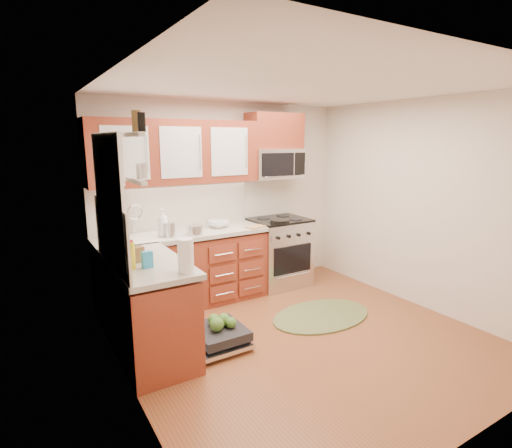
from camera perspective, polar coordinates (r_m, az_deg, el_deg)
floor at (r=4.35m, az=6.72°, el=-15.75°), size 3.50×3.50×0.00m
ceiling at (r=3.89m, az=7.66°, el=18.96°), size 3.50×3.50×0.00m
wall_back at (r=5.39m, az=-4.51°, el=3.71°), size 3.50×0.04×2.50m
wall_front at (r=2.83m, az=29.88°, el=-5.39°), size 3.50×0.04×2.50m
wall_left at (r=3.18m, az=-18.40°, el=-2.65°), size 0.04×3.50×2.50m
wall_right at (r=5.20m, az=22.45°, el=2.53°), size 0.04×3.50×2.50m
base_cabinet_back at (r=5.03m, az=-10.21°, el=-6.73°), size 2.05×0.60×0.85m
base_cabinet_left at (r=3.99m, az=-15.13°, el=-11.99°), size 0.60×1.25×0.85m
countertop_back at (r=4.89m, az=-10.37°, el=-1.48°), size 2.07×0.64×0.05m
countertop_left at (r=3.83m, az=-15.37°, el=-5.44°), size 0.64×1.27×0.05m
backsplash_back at (r=5.10m, az=-11.70°, el=2.57°), size 2.05×0.02×0.57m
backsplash_left at (r=3.69m, az=-20.03°, el=-1.43°), size 0.02×1.25×0.57m
upper_cabinets at (r=4.89m, az=-11.38°, el=10.03°), size 2.05×0.35×0.75m
cabinet_over_mw at (r=5.53m, az=2.64°, el=13.13°), size 0.76×0.35×0.47m
range at (r=5.63m, az=3.31°, el=-4.00°), size 0.76×0.64×0.95m
microwave at (r=5.52m, az=2.74°, el=8.62°), size 0.76×0.38×0.40m
sink at (r=4.74m, az=-16.16°, el=-3.43°), size 0.62×0.50×0.26m
dishwasher at (r=4.13m, az=-5.77°, el=-15.79°), size 0.70×0.60×0.20m
window at (r=3.61m, az=-20.33°, el=3.76°), size 0.03×1.05×1.05m
window_blind at (r=3.58m, az=-20.32°, el=9.02°), size 0.02×0.96×0.40m
shelf_upper at (r=2.75m, az=-17.16°, el=12.13°), size 0.04×0.40×0.03m
shelf_lower at (r=2.76m, az=-16.78°, el=5.91°), size 0.04×0.40×0.03m
rug at (r=4.83m, az=9.32°, el=-12.78°), size 1.44×1.14×0.02m
skillet at (r=5.22m, az=3.44°, el=0.37°), size 0.28×0.28×0.05m
stock_pot at (r=4.73m, az=-8.69°, el=-0.85°), size 0.24×0.24×0.11m
cutting_board at (r=5.07m, az=-0.03°, el=-0.40°), size 0.27×0.20×0.02m
canister at (r=4.62m, az=-12.15°, el=-0.90°), size 0.14×0.14×0.18m
paper_towel_roll at (r=3.38m, az=-10.01°, el=-4.49°), size 0.16×0.16×0.29m
mustard_bottle at (r=3.59m, az=-17.46°, el=-4.38°), size 0.09×0.09×0.24m
red_bottle at (r=3.61m, az=-17.58°, el=-4.17°), size 0.07×0.07×0.25m
wooden_box at (r=3.79m, az=-16.89°, el=-4.22°), size 0.16×0.13×0.14m
blue_carton at (r=3.60m, az=-15.28°, el=-4.93°), size 0.10×0.06×0.15m
bowl_a at (r=5.10m, az=-5.41°, el=-0.18°), size 0.28×0.28×0.06m
bowl_b at (r=5.15m, az=-5.49°, el=0.07°), size 0.31×0.31×0.08m
cup at (r=5.12m, az=-4.51°, el=0.11°), size 0.16×0.16×0.09m
soap_bottle_a at (r=4.68m, az=-13.18°, el=0.14°), size 0.13×0.13×0.32m
soap_bottle_b at (r=4.26m, az=-19.17°, el=-2.17°), size 0.12×0.12×0.20m
soap_bottle_c at (r=3.73m, az=-17.97°, el=-4.32°), size 0.16×0.16×0.17m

